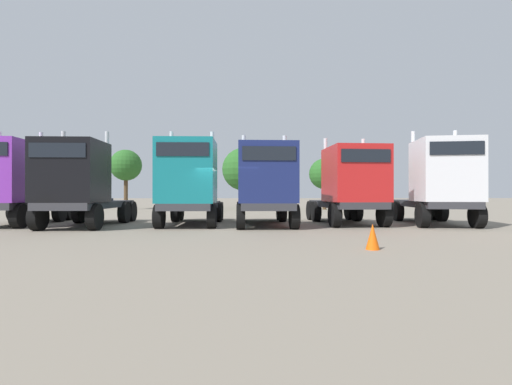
{
  "coord_description": "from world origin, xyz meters",
  "views": [
    {
      "loc": [
        0.41,
        -15.2,
        1.46
      ],
      "look_at": [
        1.34,
        2.27,
        1.52
      ],
      "focal_mm": 25.29,
      "sensor_mm": 36.0,
      "label": 1
    }
  ],
  "objects_px": {
    "semi_truck_red": "(351,184)",
    "traffic_cone_mid": "(373,237)",
    "semi_truck_navy": "(265,185)",
    "semi_truck_white": "(439,182)",
    "semi_truck_purple": "(8,182)",
    "semi_truck_teal": "(189,183)",
    "semi_truck_black": "(79,184)"
  },
  "relations": [
    {
      "from": "semi_truck_red",
      "to": "traffic_cone_mid",
      "type": "bearing_deg",
      "value": -15.02
    },
    {
      "from": "semi_truck_red",
      "to": "traffic_cone_mid",
      "type": "relative_size",
      "value": 8.56
    },
    {
      "from": "semi_truck_navy",
      "to": "semi_truck_teal",
      "type": "bearing_deg",
      "value": -96.26
    },
    {
      "from": "semi_truck_red",
      "to": "semi_truck_black",
      "type": "bearing_deg",
      "value": -87.83
    },
    {
      "from": "semi_truck_black",
      "to": "semi_truck_teal",
      "type": "height_order",
      "value": "semi_truck_teal"
    },
    {
      "from": "semi_truck_red",
      "to": "traffic_cone_mid",
      "type": "xyz_separation_m",
      "value": [
        -1.76,
        -7.24,
        -1.56
      ]
    },
    {
      "from": "semi_truck_black",
      "to": "semi_truck_white",
      "type": "distance_m",
      "value": 15.96
    },
    {
      "from": "semi_truck_purple",
      "to": "semi_truck_white",
      "type": "bearing_deg",
      "value": 86.77
    },
    {
      "from": "semi_truck_purple",
      "to": "semi_truck_teal",
      "type": "bearing_deg",
      "value": 85.94
    },
    {
      "from": "semi_truck_purple",
      "to": "semi_truck_black",
      "type": "relative_size",
      "value": 0.99
    },
    {
      "from": "semi_truck_purple",
      "to": "semi_truck_white",
      "type": "height_order",
      "value": "semi_truck_white"
    },
    {
      "from": "semi_truck_purple",
      "to": "traffic_cone_mid",
      "type": "height_order",
      "value": "semi_truck_purple"
    },
    {
      "from": "semi_truck_teal",
      "to": "semi_truck_white",
      "type": "height_order",
      "value": "semi_truck_white"
    },
    {
      "from": "semi_truck_teal",
      "to": "traffic_cone_mid",
      "type": "xyz_separation_m",
      "value": [
        5.67,
        -7.03,
        -1.61
      ]
    },
    {
      "from": "semi_truck_black",
      "to": "traffic_cone_mid",
      "type": "bearing_deg",
      "value": 58.41
    },
    {
      "from": "semi_truck_purple",
      "to": "semi_truck_teal",
      "type": "distance_m",
      "value": 8.13
    },
    {
      "from": "semi_truck_purple",
      "to": "semi_truck_navy",
      "type": "relative_size",
      "value": 0.94
    },
    {
      "from": "semi_truck_teal",
      "to": "semi_truck_red",
      "type": "xyz_separation_m",
      "value": [
        7.43,
        0.21,
        -0.05
      ]
    },
    {
      "from": "semi_truck_teal",
      "to": "traffic_cone_mid",
      "type": "height_order",
      "value": "semi_truck_teal"
    },
    {
      "from": "semi_truck_navy",
      "to": "semi_truck_purple",
      "type": "bearing_deg",
      "value": -93.83
    },
    {
      "from": "semi_truck_purple",
      "to": "semi_truck_white",
      "type": "distance_m",
      "value": 19.48
    },
    {
      "from": "semi_truck_black",
      "to": "semi_truck_white",
      "type": "height_order",
      "value": "semi_truck_white"
    },
    {
      "from": "semi_truck_teal",
      "to": "semi_truck_white",
      "type": "bearing_deg",
      "value": 89.64
    },
    {
      "from": "semi_truck_black",
      "to": "semi_truck_white",
      "type": "bearing_deg",
      "value": 91.46
    },
    {
      "from": "semi_truck_teal",
      "to": "semi_truck_red",
      "type": "relative_size",
      "value": 1.03
    },
    {
      "from": "traffic_cone_mid",
      "to": "semi_truck_black",
      "type": "bearing_deg",
      "value": 147.69
    },
    {
      "from": "semi_truck_red",
      "to": "semi_truck_white",
      "type": "relative_size",
      "value": 0.89
    },
    {
      "from": "semi_truck_black",
      "to": "traffic_cone_mid",
      "type": "height_order",
      "value": "semi_truck_black"
    },
    {
      "from": "semi_truck_purple",
      "to": "semi_truck_black",
      "type": "distance_m",
      "value": 3.65
    },
    {
      "from": "semi_truck_navy",
      "to": "semi_truck_white",
      "type": "distance_m",
      "value": 7.96
    },
    {
      "from": "semi_truck_navy",
      "to": "semi_truck_white",
      "type": "relative_size",
      "value": 0.97
    },
    {
      "from": "semi_truck_teal",
      "to": "semi_truck_red",
      "type": "height_order",
      "value": "semi_truck_teal"
    }
  ]
}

